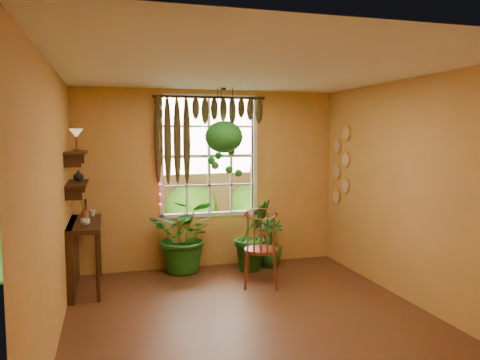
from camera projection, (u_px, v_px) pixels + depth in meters
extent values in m
plane|color=#532A17|center=(253.00, 320.00, 5.12)|extent=(4.50, 4.50, 0.00)
plane|color=white|center=(254.00, 70.00, 4.86)|extent=(4.50, 4.50, 0.00)
plane|color=#DE8E4C|center=(210.00, 179.00, 7.14)|extent=(4.00, 0.00, 4.00)
plane|color=#DE8E4C|center=(53.00, 206.00, 4.44)|extent=(0.00, 4.50, 4.50)
plane|color=#DE8E4C|center=(415.00, 192.00, 5.53)|extent=(0.00, 4.50, 4.50)
cube|color=white|center=(209.00, 156.00, 7.14)|extent=(1.52, 0.10, 1.86)
cube|color=white|center=(209.00, 156.00, 7.17)|extent=(1.38, 0.01, 1.78)
cylinder|color=#351C0E|center=(210.00, 97.00, 6.95)|extent=(1.70, 0.04, 0.04)
cube|color=#351C0E|center=(85.00, 224.00, 6.08)|extent=(0.40, 1.20, 0.06)
cube|color=#351C0E|center=(73.00, 256.00, 6.08)|extent=(0.08, 1.18, 0.90)
cylinder|color=#351C0E|center=(98.00, 267.00, 5.64)|extent=(0.05, 0.05, 0.86)
cylinder|color=#351C0E|center=(99.00, 247.00, 6.69)|extent=(0.05, 0.05, 0.86)
cube|color=#351C0E|center=(77.00, 184.00, 6.01)|extent=(0.25, 0.90, 0.04)
cube|color=#351C0E|center=(76.00, 152.00, 5.97)|extent=(0.25, 0.90, 0.04)
cube|color=#30601B|center=(169.00, 214.00, 12.06)|extent=(14.00, 10.00, 0.04)
cube|color=brown|center=(179.00, 186.00, 10.25)|extent=(12.00, 0.10, 1.80)
plane|color=#94C8F9|center=(161.00, 151.00, 13.63)|extent=(12.00, 0.00, 12.00)
cylinder|color=maroon|center=(261.00, 250.00, 6.27)|extent=(0.60, 0.60, 0.04)
torus|color=maroon|center=(261.00, 214.00, 6.02)|extent=(0.42, 0.19, 0.44)
imported|color=#165417|center=(186.00, 235.00, 6.88)|extent=(1.21, 1.12, 1.10)
imported|color=#165417|center=(253.00, 235.00, 6.98)|extent=(0.71, 0.63, 1.07)
imported|color=#165417|center=(269.00, 242.00, 7.20)|extent=(0.43, 0.43, 0.74)
ellipsoid|color=black|center=(224.00, 142.00, 6.78)|extent=(0.32, 0.32, 0.19)
ellipsoid|color=#165417|center=(224.00, 137.00, 6.77)|extent=(0.55, 0.55, 0.46)
imported|color=silver|center=(85.00, 222.00, 5.81)|extent=(0.13, 0.13, 0.09)
imported|color=beige|center=(92.00, 213.00, 6.47)|extent=(0.10, 0.10, 0.09)
cylinder|color=#99482C|center=(85.00, 215.00, 6.21)|extent=(0.10, 0.10, 0.12)
imported|color=#B2AD99|center=(78.00, 175.00, 6.20)|extent=(0.17, 0.17, 0.14)
cylinder|color=brown|center=(77.00, 150.00, 5.82)|extent=(0.09, 0.09, 0.03)
cylinder|color=brown|center=(76.00, 143.00, 5.81)|extent=(0.02, 0.02, 0.17)
cone|color=slate|center=(76.00, 133.00, 5.80)|extent=(0.17, 0.17, 0.11)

